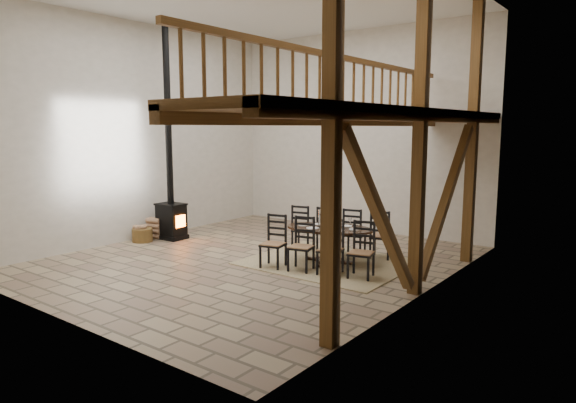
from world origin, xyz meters
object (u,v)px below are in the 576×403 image
Objects in this scene: log_stack at (155,228)px; wood_stove at (170,192)px; log_basket at (142,234)px; dining_table at (329,245)px.

wood_stove is at bearing 32.22° from log_stack.
wood_stove is 1.18m from log_basket.
wood_stove reaches higher than log_stack.
dining_table reaches higher than log_basket.
log_basket is at bearing -83.24° from log_stack.
log_stack is at bearing -150.26° from wood_stove.
dining_table is 0.50× the size of wood_stove.
log_stack reaches higher than log_basket.
dining_table is 4.57m from log_basket.
dining_table is 5.07× the size of log_stack.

